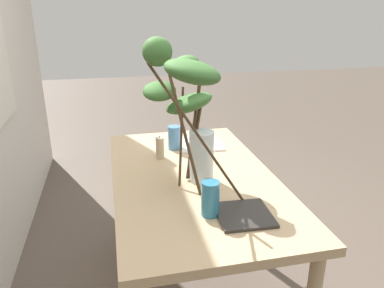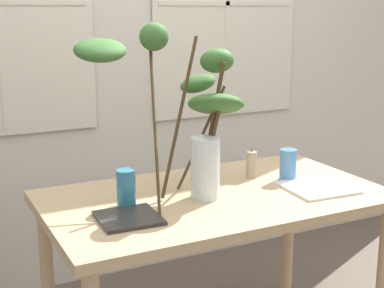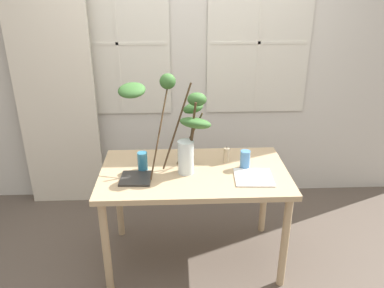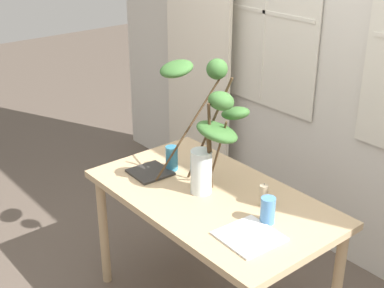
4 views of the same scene
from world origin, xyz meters
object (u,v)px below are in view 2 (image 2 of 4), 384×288
Objects in this scene: drinking_glass_blue_left at (126,189)px; pillar_candle at (251,165)px; vase_with_branches at (186,101)px; dining_table at (215,215)px; plate_square_left at (128,218)px; plate_square_right at (317,187)px; drinking_glass_blue_right at (288,165)px.

pillar_candle is at bearing 10.18° from drinking_glass_blue_left.
dining_table is at bearing -26.50° from vase_with_branches.
drinking_glass_blue_left reaches higher than pillar_candle.
vase_with_branches is 3.36× the size of plate_square_left.
plate_square_left is 0.81m from plate_square_right.
vase_with_branches is at bearing -167.90° from pillar_candle.
plate_square_left is at bearing -170.02° from drinking_glass_blue_right.
plate_square_left reaches higher than plate_square_right.
plate_square_right is (0.04, -0.16, -0.06)m from drinking_glass_blue_right.
plate_square_left is at bearing -152.08° from vase_with_branches.
plate_square_right is at bearing -19.48° from vase_with_branches.
plate_square_right is 2.03× the size of pillar_candle.
dining_table is 0.40m from drinking_glass_blue_left.
plate_square_left is at bearing -107.60° from drinking_glass_blue_left.
pillar_candle is (-0.12, 0.10, -0.01)m from drinking_glass_blue_right.
vase_with_branches is at bearing 177.09° from drinking_glass_blue_right.
vase_with_branches is at bearing 7.60° from drinking_glass_blue_left.
dining_table is 5.18× the size of plate_square_right.
vase_with_branches is 5.26× the size of drinking_glass_blue_right.
plate_square_left is (-0.04, -0.13, -0.06)m from drinking_glass_blue_left.
drinking_glass_blue_left is 0.62m from pillar_candle.
drinking_glass_blue_left is 0.15m from plate_square_left.
drinking_glass_blue_right is at bearing 9.98° from plate_square_left.
plate_square_left is at bearing -160.17° from pillar_candle.
drinking_glass_blue_left is at bearing -169.82° from pillar_candle.
dining_table is at bearing 15.07° from plate_square_left.
plate_square_left is (-0.40, -0.11, 0.10)m from dining_table.
drinking_glass_blue_left is at bearing 72.40° from plate_square_left.
drinking_glass_blue_right reaches higher than plate_square_right.
pillar_candle is (0.65, 0.24, 0.05)m from plate_square_left.
plate_square_right is (0.51, -0.18, -0.37)m from vase_with_branches.
pillar_candle is at bearing 140.88° from drinking_glass_blue_right.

